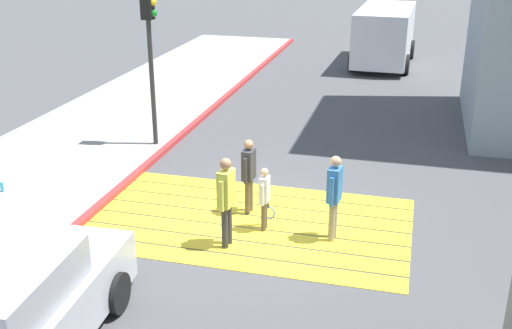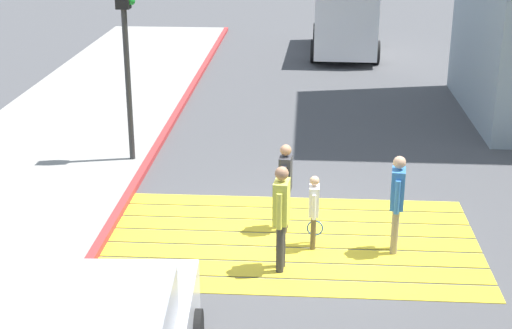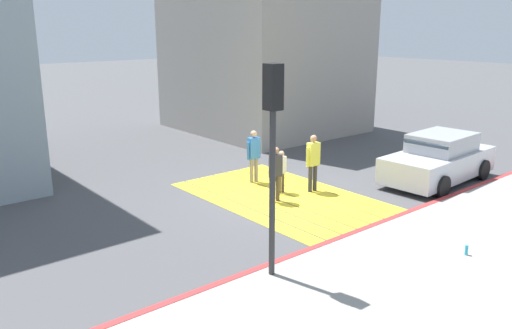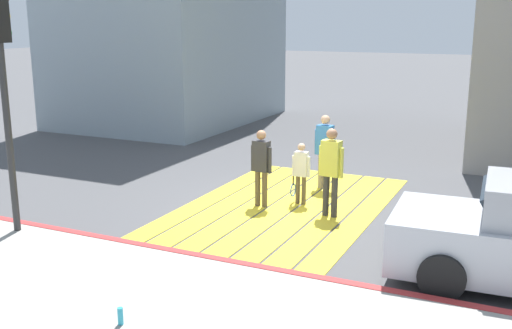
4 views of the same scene
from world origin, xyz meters
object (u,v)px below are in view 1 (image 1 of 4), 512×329
object	(u,v)px
pedestrian_adult_lead	(249,171)
pedestrian_adult_side	(226,196)
water_bottle	(2,187)
pedestrian_adult_trailing	(334,192)
pedestrian_child_with_racket	(265,195)
car_parked_near_curb	(12,315)
van_down_street	(384,34)
traffic_light_corner	(150,34)

from	to	relation	value
pedestrian_adult_lead	pedestrian_adult_side	size ratio (longest dim) A/B	0.91
water_bottle	pedestrian_adult_trailing	size ratio (longest dim) A/B	0.13
pedestrian_adult_trailing	pedestrian_adult_lead	bearing A→B (deg)	158.63
pedestrian_adult_side	pedestrian_child_with_racket	world-z (taller)	pedestrian_adult_side
car_parked_near_curb	pedestrian_child_with_racket	distance (m)	5.24
water_bottle	pedestrian_adult_lead	size ratio (longest dim) A/B	0.14
car_parked_near_curb	pedestrian_child_with_racket	bearing A→B (deg)	63.20
car_parked_near_curb	pedestrian_child_with_racket	xyz separation A→B (m)	(2.36, 4.67, 0.00)
van_down_street	pedestrian_adult_trailing	size ratio (longest dim) A/B	3.09
car_parked_near_curb	pedestrian_adult_lead	bearing A→B (deg)	70.81
pedestrian_adult_trailing	pedestrian_adult_side	distance (m)	2.02
pedestrian_child_with_racket	pedestrian_adult_side	bearing A→B (deg)	-122.31
water_bottle	pedestrian_adult_trailing	distance (m)	7.37
pedestrian_child_with_racket	water_bottle	bearing A→B (deg)	179.46
car_parked_near_curb	van_down_street	xyz separation A→B (m)	(3.54, 20.57, 0.54)
van_down_street	pedestrian_child_with_racket	distance (m)	15.95
van_down_street	pedestrian_adult_lead	world-z (taller)	van_down_street
car_parked_near_curb	traffic_light_corner	xyz separation A→B (m)	(-1.58, 8.54, 2.30)
pedestrian_adult_lead	car_parked_near_curb	bearing A→B (deg)	-109.19
traffic_light_corner	pedestrian_child_with_racket	size ratio (longest dim) A/B	3.25
pedestrian_child_with_racket	car_parked_near_curb	bearing A→B (deg)	-116.80
car_parked_near_curb	pedestrian_adult_lead	size ratio (longest dim) A/B	2.73
van_down_street	pedestrian_adult_side	world-z (taller)	van_down_street
water_bottle	pedestrian_child_with_racket	distance (m)	6.00
traffic_light_corner	pedestrian_adult_lead	world-z (taller)	traffic_light_corner
car_parked_near_curb	pedestrian_adult_lead	distance (m)	5.66
van_down_street	car_parked_near_curb	bearing A→B (deg)	-99.77
pedestrian_adult_lead	pedestrian_adult_trailing	bearing A→B (deg)	-21.37
pedestrian_adult_side	van_down_street	bearing A→B (deg)	84.20
water_bottle	car_parked_near_curb	bearing A→B (deg)	-52.62
car_parked_near_curb	van_down_street	world-z (taller)	van_down_street
pedestrian_adult_side	water_bottle	bearing A→B (deg)	170.89
car_parked_near_curb	pedestrian_adult_trailing	xyz separation A→B (m)	(3.71, 4.62, 0.26)
van_down_street	pedestrian_adult_lead	distance (m)	15.33
car_parked_near_curb	water_bottle	distance (m)	5.98
pedestrian_adult_lead	pedestrian_adult_trailing	size ratio (longest dim) A/B	0.94
pedestrian_adult_side	car_parked_near_curb	bearing A→B (deg)	-115.56
van_down_street	pedestrian_adult_trailing	xyz separation A→B (m)	(0.17, -15.95, -0.29)
water_bottle	van_down_street	bearing A→B (deg)	65.69
water_bottle	pedestrian_adult_side	world-z (taller)	pedestrian_adult_side
van_down_street	pedestrian_adult_trailing	distance (m)	15.96
van_down_street	pedestrian_adult_trailing	world-z (taller)	van_down_street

